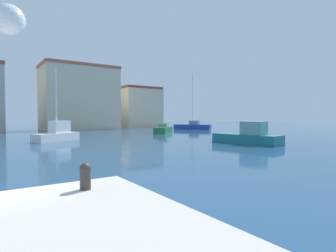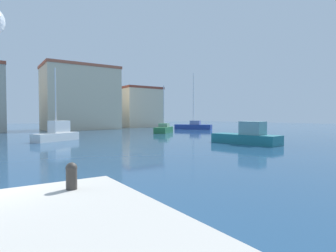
{
  "view_description": "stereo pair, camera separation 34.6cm",
  "coord_description": "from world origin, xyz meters",
  "px_view_note": "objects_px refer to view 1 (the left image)",
  "views": [
    {
      "loc": [
        0.07,
        -7.25,
        2.35
      ],
      "look_at": [
        19.97,
        21.77,
        1.14
      ],
      "focal_mm": 29.2,
      "sensor_mm": 36.0,
      "label": 1
    },
    {
      "loc": [
        0.36,
        -7.44,
        2.35
      ],
      "look_at": [
        19.97,
        21.77,
        1.14
      ],
      "focal_mm": 29.2,
      "sensor_mm": 36.0,
      "label": 2
    }
  ],
  "objects_px": {
    "motorboat_teal_behind_lamppost": "(248,136)",
    "sailboat_white_far_right": "(57,133)",
    "mooring_bollard": "(85,175)",
    "sailboat_green_far_left": "(163,129)",
    "sailboat_blue_outer_mooring": "(193,126)"
  },
  "relations": [
    {
      "from": "motorboat_teal_behind_lamppost",
      "to": "sailboat_white_far_right",
      "type": "bearing_deg",
      "value": 137.02
    },
    {
      "from": "mooring_bollard",
      "to": "sailboat_white_far_right",
      "type": "bearing_deg",
      "value": 78.99
    },
    {
      "from": "sailboat_white_far_right",
      "to": "motorboat_teal_behind_lamppost",
      "type": "bearing_deg",
      "value": -42.98
    },
    {
      "from": "mooring_bollard",
      "to": "sailboat_green_far_left",
      "type": "height_order",
      "value": "sailboat_green_far_left"
    },
    {
      "from": "sailboat_white_far_right",
      "to": "sailboat_green_far_left",
      "type": "distance_m",
      "value": 17.16
    },
    {
      "from": "sailboat_white_far_right",
      "to": "motorboat_teal_behind_lamppost",
      "type": "xyz_separation_m",
      "value": [
        12.99,
        -12.11,
        -0.1
      ]
    },
    {
      "from": "sailboat_white_far_right",
      "to": "mooring_bollard",
      "type": "bearing_deg",
      "value": -101.01
    },
    {
      "from": "motorboat_teal_behind_lamppost",
      "to": "sailboat_blue_outer_mooring",
      "type": "distance_m",
      "value": 27.44
    },
    {
      "from": "mooring_bollard",
      "to": "sailboat_blue_outer_mooring",
      "type": "bearing_deg",
      "value": 47.65
    },
    {
      "from": "mooring_bollard",
      "to": "motorboat_teal_behind_lamppost",
      "type": "bearing_deg",
      "value": 29.93
    },
    {
      "from": "mooring_bollard",
      "to": "sailboat_green_far_left",
      "type": "relative_size",
      "value": 0.08
    },
    {
      "from": "mooring_bollard",
      "to": "sailboat_white_far_right",
      "type": "height_order",
      "value": "sailboat_white_far_right"
    },
    {
      "from": "mooring_bollard",
      "to": "sailboat_green_far_left",
      "type": "distance_m",
      "value": 34.61
    },
    {
      "from": "mooring_bollard",
      "to": "motorboat_teal_behind_lamppost",
      "type": "height_order",
      "value": "motorboat_teal_behind_lamppost"
    },
    {
      "from": "mooring_bollard",
      "to": "sailboat_green_far_left",
      "type": "bearing_deg",
      "value": 53.86
    }
  ]
}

